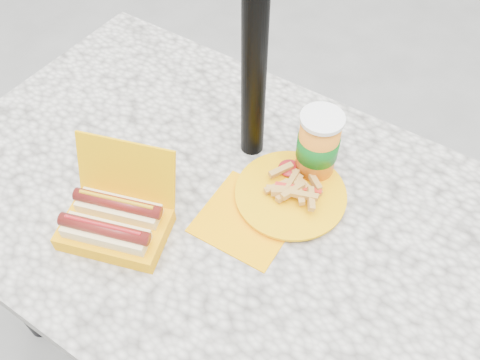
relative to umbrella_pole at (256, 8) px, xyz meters
The scene contains 6 objects.
ground 1.11m from the umbrella_pole, 90.00° to the right, with size 60.00×60.00×0.00m, color slate.
picnic_table 0.49m from the umbrella_pole, 90.00° to the right, with size 1.20×0.80×0.75m.
umbrella_pole is the anchor object (origin of this frame).
hotdog_box 0.47m from the umbrella_pole, 106.38° to the right, with size 0.24×0.23×0.16m.
fries_plate 0.37m from the umbrella_pole, 30.22° to the right, with size 0.25×0.30×0.04m.
soda_cup 0.31m from the umbrella_pole, ahead, with size 0.09×0.09×0.16m.
Camera 1 is at (0.40, -0.50, 1.59)m, focal length 38.00 mm.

